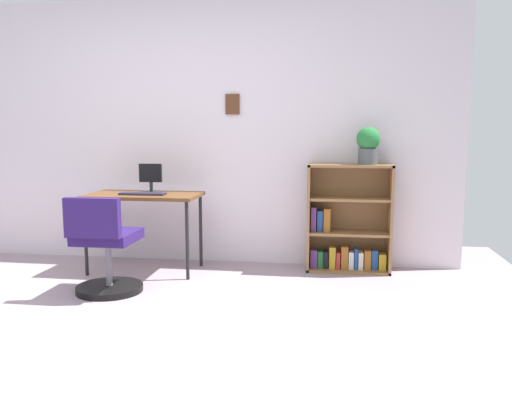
% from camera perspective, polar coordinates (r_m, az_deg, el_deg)
% --- Properties ---
extents(ground_plane, '(6.24, 6.24, 0.00)m').
position_cam_1_polar(ground_plane, '(3.41, -17.39, -13.75)').
color(ground_plane, gray).
extents(wall_back, '(5.20, 0.12, 2.48)m').
position_cam_1_polar(wall_back, '(5.19, -7.65, 8.04)').
color(wall_back, silver).
rests_on(wall_back, ground_plane).
extents(desk, '(0.99, 0.54, 0.70)m').
position_cam_1_polar(desk, '(4.83, -11.97, 0.80)').
color(desk, brown).
rests_on(desk, ground_plane).
extents(monitor, '(0.21, 0.20, 0.26)m').
position_cam_1_polar(monitor, '(4.89, -11.27, 2.97)').
color(monitor, '#262628').
rests_on(monitor, desk).
extents(keyboard, '(0.41, 0.12, 0.02)m').
position_cam_1_polar(keyboard, '(4.75, -12.13, 1.51)').
color(keyboard, '#232133').
rests_on(keyboard, desk).
extents(office_chair, '(0.52, 0.55, 0.78)m').
position_cam_1_polar(office_chair, '(4.26, -15.95, -4.57)').
color(office_chair, black).
rests_on(office_chair, ground_plane).
extents(bookshelf_low, '(0.74, 0.30, 0.97)m').
position_cam_1_polar(bookshelf_low, '(4.87, 9.78, -1.74)').
color(bookshelf_low, olive).
rests_on(bookshelf_low, ground_plane).
extents(potted_plant_on_shelf, '(0.21, 0.21, 0.33)m').
position_cam_1_polar(potted_plant_on_shelf, '(4.75, 11.99, 6.72)').
color(potted_plant_on_shelf, '#474C51').
rests_on(potted_plant_on_shelf, bookshelf_low).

